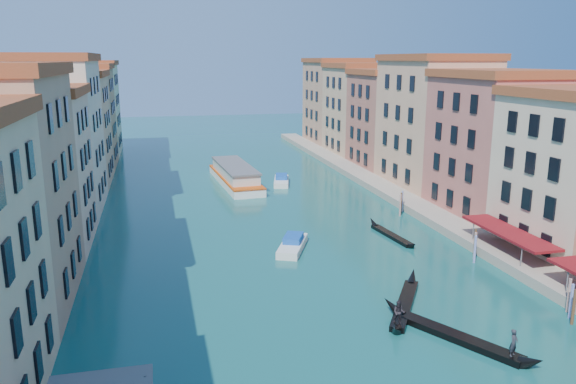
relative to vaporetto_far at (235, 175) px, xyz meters
name	(u,v)px	position (x,y,z in m)	size (l,w,h in m)	color
left_bank_palazzos	(43,147)	(-26.15, -17.14, 8.24)	(12.80, 128.40, 21.00)	#BEB389
right_bank_palazzos	(453,133)	(29.85, -16.82, 8.29)	(12.80, 128.40, 21.00)	brown
quay	(399,197)	(21.85, -16.81, -0.96)	(4.00, 140.00, 1.00)	#A59A85
mooring_poles_right	(547,289)	(18.95, -53.01, -0.16)	(1.44, 54.24, 3.20)	#4E331B
vaporetto_far	(235,175)	(0.00, 0.00, 0.00)	(6.40, 22.09, 3.24)	white
gondola_fore	(456,334)	(8.22, -56.94, -1.01)	(7.59, 12.19, 2.69)	black
gondola_right	(405,303)	(6.84, -51.10, -0.97)	(7.60, 11.34, 2.55)	black
gondola_far	(391,234)	(13.58, -32.76, -1.15)	(2.04, 10.72, 1.52)	black
motorboat_mid	(293,244)	(1.37, -34.41, -0.88)	(4.98, 7.48, 1.49)	white
motorboat_far	(281,180)	(7.47, -1.94, -0.87)	(3.99, 7.65, 1.51)	white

